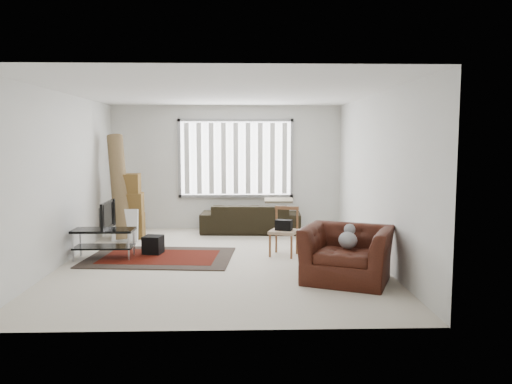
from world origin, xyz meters
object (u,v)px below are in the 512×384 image
tv_stand (104,237)px  moving_boxes (130,208)px  side_chair (284,229)px  armchair (347,250)px  sofa (251,214)px

tv_stand → moving_boxes: moving_boxes is taller
moving_boxes → side_chair: bearing=-28.8°
side_chair → armchair: armchair is taller
sofa → tv_stand: bearing=46.1°
side_chair → armchair: bearing=-44.1°
side_chair → tv_stand: bearing=-156.5°
sofa → armchair: 3.89m
tv_stand → armchair: armchair is taller
tv_stand → sofa: sofa is taller
tv_stand → side_chair: size_ratio=1.21×
tv_stand → sofa: 3.35m
tv_stand → moving_boxes: 1.79m
tv_stand → moving_boxes: bearing=88.5°
armchair → sofa: bearing=132.4°
sofa → armchair: bearing=112.4°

